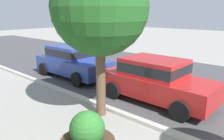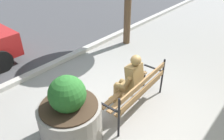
% 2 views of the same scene
% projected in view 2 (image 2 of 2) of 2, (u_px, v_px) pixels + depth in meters
% --- Properties ---
extents(ground_plane, '(80.00, 80.00, 0.00)m').
position_uv_depth(ground_plane, '(125.00, 114.00, 4.80)').
color(ground_plane, gray).
extents(curb_stone, '(60.00, 0.20, 0.12)m').
position_uv_depth(curb_stone, '(47.00, 67.00, 6.37)').
color(curb_stone, '#B2AFA8').
rests_on(curb_stone, ground).
extents(park_bench, '(1.82, 0.62, 0.95)m').
position_uv_depth(park_bench, '(137.00, 89.00, 4.66)').
color(park_bench, olive).
rests_on(park_bench, ground).
extents(bronze_statue_seated, '(0.63, 0.76, 1.37)m').
position_uv_depth(bronze_statue_seated, '(129.00, 81.00, 4.69)').
color(bronze_statue_seated, olive).
rests_on(bronze_statue_seated, ground).
extents(concrete_planter, '(1.15, 1.15, 1.41)m').
position_uv_depth(concrete_planter, '(70.00, 117.00, 3.96)').
color(concrete_planter, gray).
rests_on(concrete_planter, ground).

